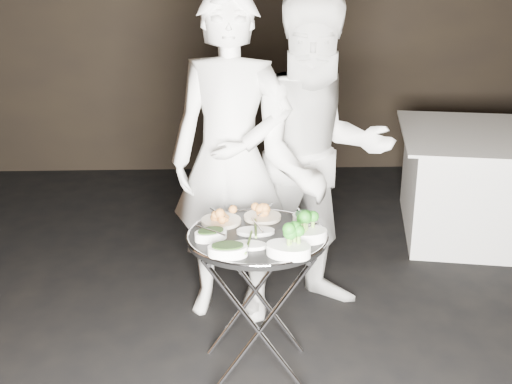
{
  "coord_description": "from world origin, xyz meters",
  "views": [
    {
      "loc": [
        -0.07,
        -2.87,
        2.0
      ],
      "look_at": [
        0.05,
        0.09,
        0.95
      ],
      "focal_mm": 45.0,
      "sensor_mm": 36.0,
      "label": 1
    }
  ],
  "objects_px": {
    "dining_table": "(491,183)",
    "waiter_right": "(318,159)",
    "tray_stand": "(257,300)",
    "waiter_left": "(231,161)",
    "serving_tray": "(257,237)"
  },
  "relations": [
    {
      "from": "dining_table",
      "to": "waiter_right",
      "type": "bearing_deg",
      "value": -143.88
    },
    {
      "from": "waiter_right",
      "to": "dining_table",
      "type": "bearing_deg",
      "value": 22.45
    },
    {
      "from": "tray_stand",
      "to": "waiter_left",
      "type": "xyz_separation_m",
      "value": [
        -0.12,
        0.67,
        0.52
      ]
    },
    {
      "from": "tray_stand",
      "to": "dining_table",
      "type": "bearing_deg",
      "value": 43.89
    },
    {
      "from": "waiter_right",
      "to": "serving_tray",
      "type": "bearing_deg",
      "value": -131.58
    },
    {
      "from": "tray_stand",
      "to": "waiter_right",
      "type": "bearing_deg",
      "value": 62.09
    },
    {
      "from": "serving_tray",
      "to": "waiter_right",
      "type": "xyz_separation_m",
      "value": [
        0.38,
        0.71,
        0.17
      ]
    },
    {
      "from": "waiter_right",
      "to": "dining_table",
      "type": "height_order",
      "value": "waiter_right"
    },
    {
      "from": "tray_stand",
      "to": "serving_tray",
      "type": "bearing_deg",
      "value": 45.0
    },
    {
      "from": "serving_tray",
      "to": "waiter_right",
      "type": "bearing_deg",
      "value": 62.09
    },
    {
      "from": "waiter_right",
      "to": "dining_table",
      "type": "distance_m",
      "value": 1.94
    },
    {
      "from": "dining_table",
      "to": "serving_tray",
      "type": "bearing_deg",
      "value": -136.11
    },
    {
      "from": "waiter_right",
      "to": "tray_stand",
      "type": "bearing_deg",
      "value": -131.58
    },
    {
      "from": "serving_tray",
      "to": "waiter_left",
      "type": "relative_size",
      "value": 0.36
    },
    {
      "from": "dining_table",
      "to": "waiter_left",
      "type": "bearing_deg",
      "value": -150.39
    }
  ]
}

